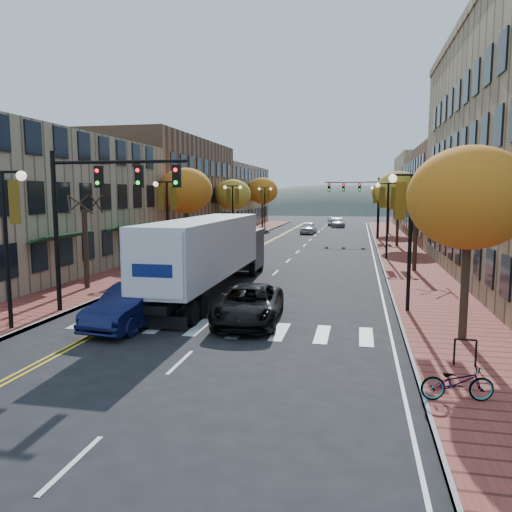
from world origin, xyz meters
The scene contains 32 objects.
ground centered at (0.00, 0.00, 0.00)m, with size 200.00×200.00×0.00m, color black.
sidewalk_left centered at (-9.00, 32.50, 0.07)m, with size 4.00×85.00×0.15m, color brown.
sidewalk_right centered at (9.00, 32.50, 0.07)m, with size 4.00×85.00×0.15m, color brown.
building_left_near centered at (-17.00, 13.00, 4.50)m, with size 12.00×22.00×9.00m, color #9E8966.
building_left_mid centered at (-17.00, 36.00, 5.50)m, with size 12.00×24.00×11.00m, color brown.
building_left_far centered at (-17.00, 61.00, 4.75)m, with size 12.00×26.00×9.50m, color #9E8966.
building_right_mid centered at (18.50, 42.00, 5.00)m, with size 15.00×24.00×10.00m, color brown.
building_right_far centered at (18.50, 64.00, 5.50)m, with size 15.00×20.00×11.00m, color #9E8966.
tree_left_a centered at (-9.00, 8.00, 2.25)m, with size 0.28×0.28×4.20m.
tree_left_b centered at (-9.00, 24.00, 5.45)m, with size 4.48×4.48×7.21m.
tree_left_c centered at (-9.00, 40.00, 5.05)m, with size 4.16×4.16×6.69m.
tree_left_d centered at (-9.00, 58.00, 5.60)m, with size 4.61×4.61×7.42m.
tree_right_a centered at (9.00, 2.00, 5.05)m, with size 4.16×4.16×6.69m.
tree_right_b centered at (9.00, 18.00, 2.25)m, with size 0.28×0.28×4.20m.
tree_right_c centered at (9.00, 34.00, 5.45)m, with size 4.48×4.48×7.21m.
tree_right_d centered at (9.00, 50.00, 5.29)m, with size 4.35×4.35×7.00m.
lamp_left_a centered at (-7.50, 0.00, 4.29)m, with size 1.96×0.36×6.05m.
lamp_left_b centered at (-7.50, 16.00, 4.29)m, with size 1.96×0.36×6.05m.
lamp_left_c centered at (-7.50, 34.00, 4.29)m, with size 1.96×0.36×6.05m.
lamp_left_d centered at (-7.50, 52.00, 4.29)m, with size 1.96×0.36×6.05m.
lamp_right_a centered at (7.50, 6.00, 4.29)m, with size 1.96×0.36×6.05m.
lamp_right_b centered at (7.50, 24.00, 4.29)m, with size 1.96×0.36×6.05m.
lamp_right_c centered at (7.50, 42.00, 4.29)m, with size 1.96×0.36×6.05m.
traffic_mast_near centered at (-5.48, 3.00, 4.92)m, with size 6.10×0.35×7.00m.
traffic_mast_far centered at (5.48, 42.00, 4.92)m, with size 6.10×0.34×7.00m.
semi_truck centered at (-2.14, 8.65, 2.32)m, with size 2.63×15.88×3.97m.
navy_sedan centered at (-3.31, 1.74, 0.83)m, with size 1.76×5.05×1.66m, color #0D1237.
black_suv centered at (1.05, 3.12, 0.75)m, with size 2.48×5.39×1.50m, color black.
car_far_white centered at (-1.11, 48.90, 0.76)m, with size 1.80×4.47×1.52m, color silver.
car_far_silver centered at (2.09, 62.56, 0.70)m, with size 1.97×4.84×1.40m, color #9A9AA1.
car_far_oncoming centered at (1.19, 67.05, 0.68)m, with size 1.45×4.15×1.37m, color #AFB0B7.
bicycle centered at (7.80, -3.66, 0.61)m, with size 0.62×1.77×0.93m, color gray.
Camera 1 is at (5.34, -16.17, 5.22)m, focal length 35.00 mm.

